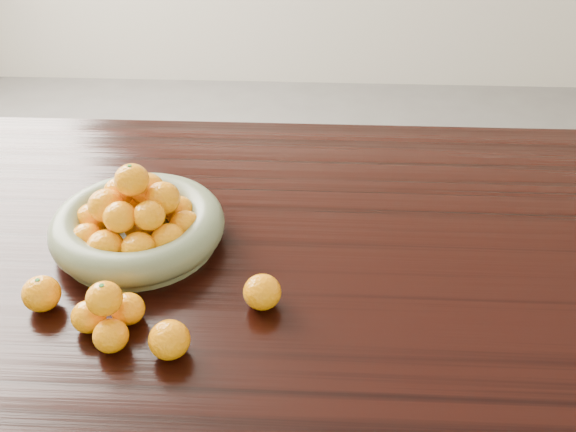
{
  "coord_description": "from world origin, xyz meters",
  "views": [
    {
      "loc": [
        0.09,
        -0.95,
        1.49
      ],
      "look_at": [
        0.05,
        -0.02,
        0.83
      ],
      "focal_mm": 40.0,
      "sensor_mm": 36.0,
      "label": 1
    }
  ],
  "objects_px": {
    "loose_orange_0": "(41,294)",
    "orange_pyramid": "(108,314)",
    "fruit_bowl": "(137,223)",
    "dining_table": "(264,280)"
  },
  "relations": [
    {
      "from": "loose_orange_0",
      "to": "orange_pyramid",
      "type": "bearing_deg",
      "value": -22.26
    },
    {
      "from": "orange_pyramid",
      "to": "loose_orange_0",
      "type": "height_order",
      "value": "orange_pyramid"
    },
    {
      "from": "loose_orange_0",
      "to": "dining_table",
      "type": "bearing_deg",
      "value": 28.32
    },
    {
      "from": "dining_table",
      "to": "orange_pyramid",
      "type": "height_order",
      "value": "orange_pyramid"
    },
    {
      "from": "dining_table",
      "to": "orange_pyramid",
      "type": "xyz_separation_m",
      "value": [
        -0.22,
        -0.24,
        0.13
      ]
    },
    {
      "from": "fruit_bowl",
      "to": "orange_pyramid",
      "type": "height_order",
      "value": "fruit_bowl"
    },
    {
      "from": "loose_orange_0",
      "to": "fruit_bowl",
      "type": "bearing_deg",
      "value": 57.81
    },
    {
      "from": "fruit_bowl",
      "to": "loose_orange_0",
      "type": "bearing_deg",
      "value": -122.19
    },
    {
      "from": "dining_table",
      "to": "loose_orange_0",
      "type": "distance_m",
      "value": 0.41
    },
    {
      "from": "dining_table",
      "to": "orange_pyramid",
      "type": "bearing_deg",
      "value": -132.89
    }
  ]
}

